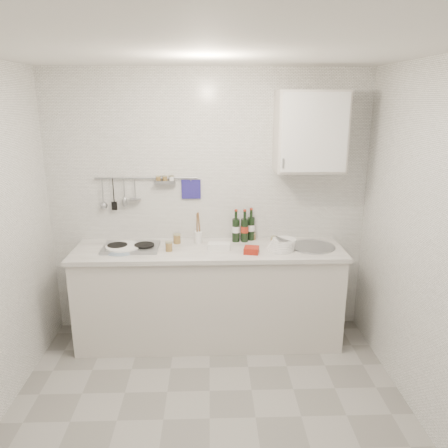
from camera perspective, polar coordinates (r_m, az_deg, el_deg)
name	(u,v)px	position (r m, az deg, el deg)	size (l,w,h in m)	color
floor	(210,418)	(3.45, -1.89, -24.05)	(3.00, 3.00, 0.00)	slate
ceiling	(206,48)	(2.66, -2.41, 22.00)	(3.00, 3.00, 0.00)	silver
back_wall	(208,205)	(4.16, -2.06, 2.46)	(3.00, 0.02, 2.50)	silver
wall_right	(437,253)	(3.18, 26.04, -3.45)	(0.02, 2.80, 2.50)	silver
counter	(210,297)	(4.15, -1.87, -9.54)	(2.44, 0.64, 0.96)	beige
wall_rail	(144,188)	(4.14, -10.40, 4.62)	(0.98, 0.09, 0.34)	#93969B
wall_cabinet	(310,132)	(3.97, 11.20, 11.77)	(0.60, 0.38, 0.70)	beige
plate_stack_hob	(122,248)	(4.01, -13.12, -3.08)	(0.33, 0.32, 0.04)	#4C7CAD
plate_stack_sink	(282,245)	(3.95, 7.62, -2.69)	(0.27, 0.26, 0.10)	white
wine_bottles	(244,225)	(4.13, 2.61, -0.16)	(0.22, 0.12, 0.31)	black
butter_dish	(219,246)	(3.93, -0.65, -2.92)	(0.20, 0.10, 0.06)	white
strawberry_punnet	(251,250)	(3.84, 3.60, -3.42)	(0.13, 0.13, 0.05)	#B22413
utensil_crock	(198,236)	(4.10, -3.39, -1.53)	(0.07, 0.07, 0.30)	white
jar_a	(177,239)	(4.11, -6.17, -1.90)	(0.07, 0.07, 0.09)	olive
jar_b	(253,236)	(4.21, 3.76, -1.56)	(0.06, 0.06, 0.07)	olive
jar_c	(274,241)	(4.05, 6.59, -2.23)	(0.07, 0.07, 0.09)	olive
jar_d	(169,246)	(3.91, -7.21, -2.91)	(0.06, 0.06, 0.09)	olive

